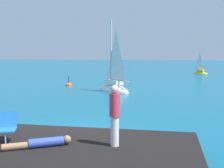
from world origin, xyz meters
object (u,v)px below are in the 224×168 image
at_px(person_sunbather, 41,143).
at_px(marker_buoy, 69,86).
at_px(sailboat_far, 200,73).
at_px(person_standing, 115,114).
at_px(sailboat_near, 114,87).
at_px(beach_chair, 7,125).

xyz_separation_m(person_sunbather, marker_buoy, (-4.46, 17.98, -0.73)).
height_order(person_sunbather, marker_buoy, person_sunbather).
height_order(sailboat_far, person_standing, sailboat_far).
xyz_separation_m(sailboat_far, marker_buoy, (-13.26, -14.25, -0.19)).
height_order(person_sunbather, person_standing, person_standing).
bearing_deg(person_sunbather, sailboat_near, -116.71).
height_order(sailboat_far, person_sunbather, sailboat_far).
relative_size(sailboat_far, marker_buoy, 3.21).
height_order(sailboat_far, beach_chair, sailboat_far).
height_order(sailboat_near, marker_buoy, sailboat_near).
xyz_separation_m(sailboat_near, person_standing, (1.96, -14.50, 1.17)).
bearing_deg(sailboat_near, person_sunbather, 130.92).
bearing_deg(sailboat_far, person_standing, -70.95).
height_order(sailboat_near, beach_chair, sailboat_near).
xyz_separation_m(sailboat_near, beach_chair, (-1.04, -14.49, 0.75)).
distance_m(sailboat_near, person_sunbather, 14.88).
xyz_separation_m(person_sunbather, person_standing, (1.89, 0.38, 0.75)).
bearing_deg(person_standing, marker_buoy, 22.95).
bearing_deg(person_sunbather, beach_chair, -45.91).
bearing_deg(person_sunbather, person_standing, 164.31).
distance_m(sailboat_near, marker_buoy, 5.38).
relative_size(beach_chair, marker_buoy, 0.71).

